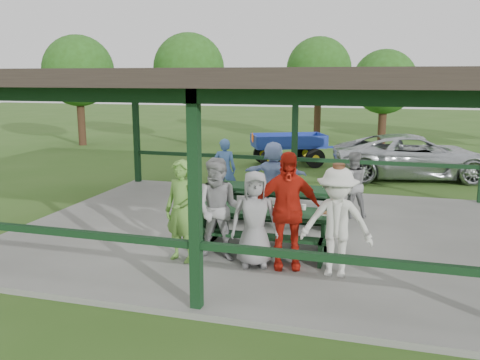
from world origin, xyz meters
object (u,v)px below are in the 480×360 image
(spectator_blue, at_px, (225,170))
(spectator_grey, at_px, (352,184))
(contestant_grey_left, at_px, (219,210))
(contestant_red, at_px, (286,210))
(picnic_table_near, at_px, (265,225))
(picnic_table_far, at_px, (277,199))
(contestant_white_fedora, at_px, (337,222))
(spectator_lblue, at_px, (273,176))
(contestant_grey_mid, at_px, (255,219))
(farm_trailer, at_px, (288,149))
(contestant_green, at_px, (181,211))
(pickup_truck, at_px, (414,157))

(spectator_blue, bearing_deg, spectator_grey, 157.02)
(contestant_grey_left, bearing_deg, contestant_red, -6.92)
(picnic_table_near, relative_size, picnic_table_far, 0.94)
(contestant_white_fedora, height_order, spectator_lblue, contestant_white_fedora)
(contestant_grey_mid, distance_m, contestant_red, 0.55)
(spectator_lblue, relative_size, farm_trailer, 0.47)
(contestant_green, xyz_separation_m, contestant_red, (1.78, 0.18, 0.10))
(contestant_grey_left, height_order, contestant_red, contestant_red)
(picnic_table_far, height_order, spectator_blue, spectator_blue)
(contestant_green, relative_size, contestant_red, 0.90)
(contestant_red, bearing_deg, spectator_lblue, 90.36)
(contestant_grey_mid, distance_m, pickup_truck, 9.65)
(picnic_table_near, bearing_deg, spectator_grey, 63.23)
(contestant_grey_left, xyz_separation_m, contestant_grey_mid, (0.65, -0.08, -0.09))
(contestant_green, bearing_deg, pickup_truck, 80.88)
(contestant_red, relative_size, pickup_truck, 0.38)
(spectator_grey, bearing_deg, spectator_lblue, -24.56)
(spectator_blue, distance_m, spectator_grey, 3.33)
(contestant_grey_left, bearing_deg, spectator_blue, 100.08)
(spectator_blue, bearing_deg, contestant_red, 109.36)
(picnic_table_near, relative_size, farm_trailer, 0.73)
(contestant_red, bearing_deg, spectator_grey, 61.30)
(spectator_blue, bearing_deg, contestant_white_fedora, 116.30)
(contestant_green, relative_size, spectator_blue, 1.10)
(spectator_lblue, distance_m, pickup_truck, 6.50)
(spectator_blue, bearing_deg, farm_trailer, -104.95)
(contestant_white_fedora, xyz_separation_m, spectator_grey, (-0.00, 3.62, -0.14))
(picnic_table_near, distance_m, picnic_table_far, 2.01)
(contestant_red, relative_size, farm_trailer, 0.56)
(contestant_red, distance_m, spectator_grey, 3.59)
(contestant_white_fedora, relative_size, spectator_grey, 1.21)
(picnic_table_far, xyz_separation_m, contestant_green, (-1.05, -2.95, 0.41))
(spectator_lblue, xyz_separation_m, farm_trailer, (-0.92, 6.83, -0.31))
(contestant_red, height_order, contestant_white_fedora, contestant_red)
(picnic_table_far, xyz_separation_m, contestant_red, (0.73, -2.77, 0.50))
(spectator_grey, distance_m, farm_trailer, 7.49)
(contestant_grey_left, xyz_separation_m, contestant_white_fedora, (2.00, -0.15, -0.01))
(contestant_grey_left, relative_size, contestant_white_fedora, 0.99)
(contestant_grey_left, height_order, spectator_lblue, contestant_grey_left)
(spectator_blue, distance_m, pickup_truck, 6.91)
(pickup_truck, height_order, farm_trailer, pickup_truck)
(picnic_table_far, bearing_deg, contestant_white_fedora, -61.62)
(contestant_white_fedora, relative_size, pickup_truck, 0.36)
(contestant_grey_left, height_order, spectator_grey, contestant_grey_left)
(farm_trailer, bearing_deg, contestant_green, -114.03)
(picnic_table_near, height_order, contestant_red, contestant_red)
(contestant_green, bearing_deg, contestant_white_fedora, 16.11)
(contestant_green, height_order, contestant_grey_left, contestant_grey_left)
(picnic_table_near, relative_size, pickup_truck, 0.50)
(contestant_red, xyz_separation_m, spectator_blue, (-2.41, 4.20, -0.18))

